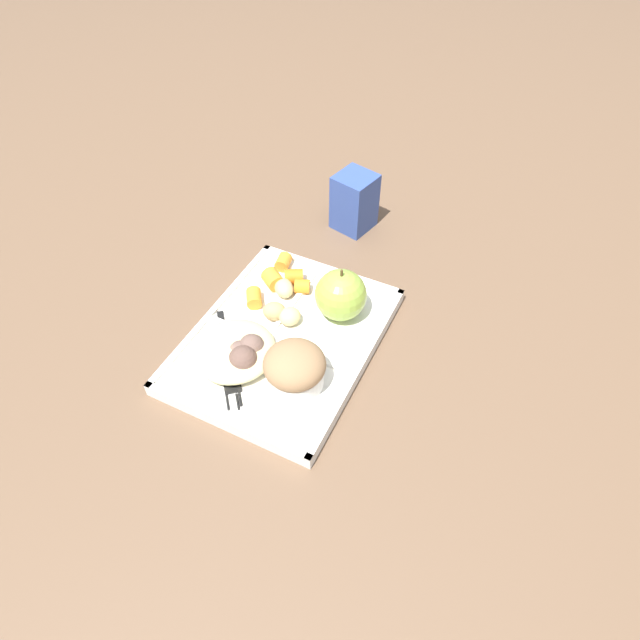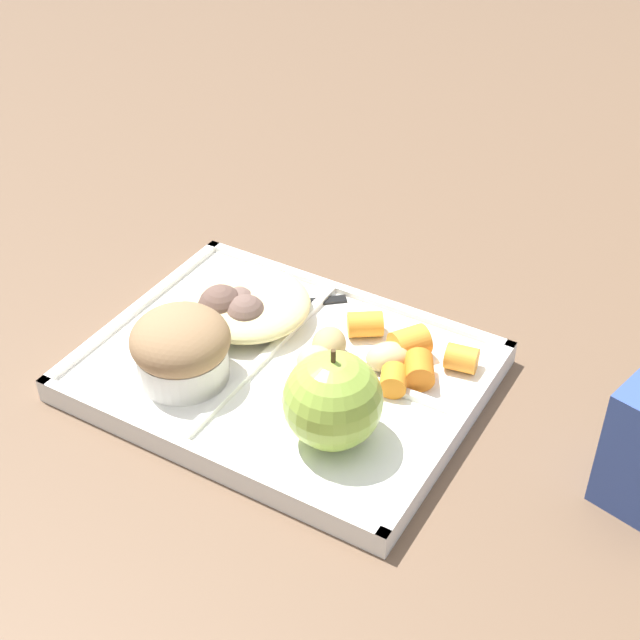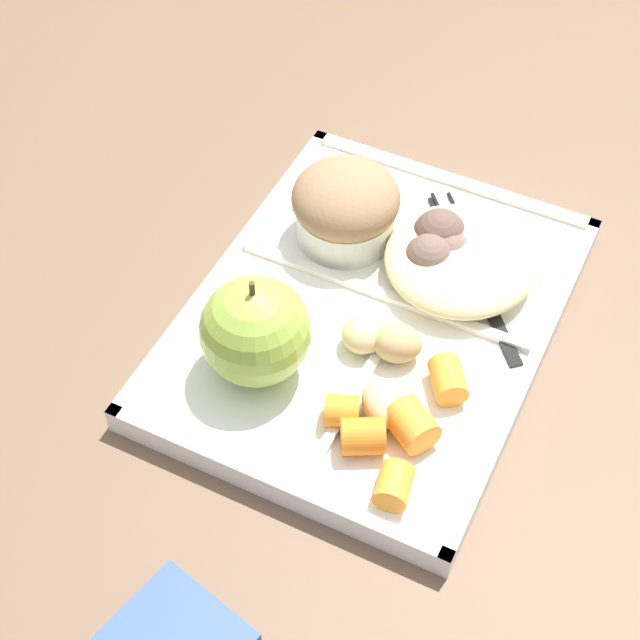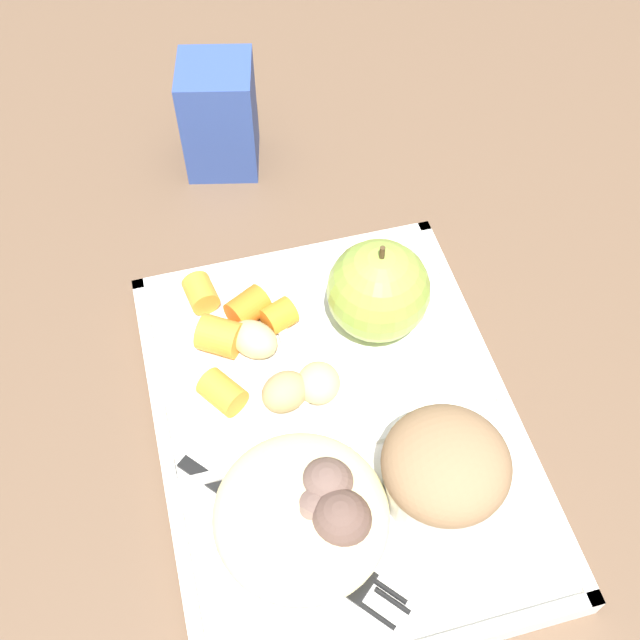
{
  "view_description": "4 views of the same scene",
  "coord_description": "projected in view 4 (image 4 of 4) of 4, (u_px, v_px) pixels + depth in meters",
  "views": [
    {
      "loc": [
        0.41,
        0.26,
        0.57
      ],
      "look_at": [
        -0.0,
        0.05,
        0.07
      ],
      "focal_mm": 30.61,
      "sensor_mm": 36.0,
      "label": 1
    },
    {
      "loc": [
        -0.31,
        0.47,
        0.49
      ],
      "look_at": [
        -0.04,
        0.0,
        0.08
      ],
      "focal_mm": 52.02,
      "sensor_mm": 36.0,
      "label": 2
    },
    {
      "loc": [
        -0.41,
        -0.16,
        0.54
      ],
      "look_at": [
        -0.05,
        0.01,
        0.06
      ],
      "focal_mm": 56.65,
      "sensor_mm": 36.0,
      "label": 3
    },
    {
      "loc": [
        0.23,
        -0.07,
        0.47
      ],
      "look_at": [
        -0.05,
        0.0,
        0.07
      ],
      "focal_mm": 43.7,
      "sensor_mm": 36.0,
      "label": 4
    }
  ],
  "objects": [
    {
      "name": "carrot_slice_near_corner",
      "position": [
        201.0,
        293.0,
        0.56
      ],
      "size": [
        0.03,
        0.02,
        0.02
      ],
      "primitive_type": "cylinder",
      "rotation": [
        0.0,
        1.57,
        0.17
      ],
      "color": "orange",
      "rests_on": "lunch_tray"
    },
    {
      "name": "meatball_front",
      "position": [
        310.0,
        518.0,
        0.46
      ],
      "size": [
        0.03,
        0.03,
        0.03
      ],
      "primitive_type": "sphere",
      "color": "#755B4C",
      "rests_on": "lunch_tray"
    },
    {
      "name": "plastic_fork",
      "position": [
        302.0,
        544.0,
        0.47
      ],
      "size": [
        0.14,
        0.12,
        0.0
      ],
      "color": "black",
      "rests_on": "lunch_tray"
    },
    {
      "name": "egg_noodle_pile",
      "position": [
        301.0,
        515.0,
        0.46
      ],
      "size": [
        0.11,
        0.11,
        0.03
      ],
      "primitive_type": "ellipsoid",
      "color": "beige",
      "rests_on": "lunch_tray"
    },
    {
      "name": "meatball_side",
      "position": [
        340.0,
        521.0,
        0.46
      ],
      "size": [
        0.04,
        0.04,
        0.04
      ],
      "primitive_type": "sphere",
      "color": "brown",
      "rests_on": "lunch_tray"
    },
    {
      "name": "potato_chunk_wedge",
      "position": [
        285.0,
        392.0,
        0.51
      ],
      "size": [
        0.04,
        0.04,
        0.03
      ],
      "primitive_type": "ellipsoid",
      "rotation": [
        0.0,
        0.0,
        3.5
      ],
      "color": "tan",
      "rests_on": "lunch_tray"
    },
    {
      "name": "carrot_slice_diagonal",
      "position": [
        222.0,
        392.0,
        0.52
      ],
      "size": [
        0.04,
        0.03,
        0.02
      ],
      "primitive_type": "cylinder",
      "rotation": [
        0.0,
        1.57,
        0.59
      ],
      "color": "orange",
      "rests_on": "lunch_tray"
    },
    {
      "name": "carrot_slice_tilted",
      "position": [
        248.0,
        308.0,
        0.55
      ],
      "size": [
        0.03,
        0.03,
        0.02
      ],
      "primitive_type": "cylinder",
      "rotation": [
        0.0,
        1.57,
        2.06
      ],
      "color": "orange",
      "rests_on": "lunch_tray"
    },
    {
      "name": "potato_chunk_golden",
      "position": [
        318.0,
        383.0,
        0.52
      ],
      "size": [
        0.04,
        0.04,
        0.02
      ],
      "primitive_type": "ellipsoid",
      "rotation": [
        0.0,
        0.0,
        4.43
      ],
      "color": "tan",
      "rests_on": "lunch_tray"
    },
    {
      "name": "ground",
      "position": [
        337.0,
        435.0,
        0.53
      ],
      "size": [
        6.0,
        6.0,
        0.0
      ],
      "primitive_type": "plane",
      "color": "brown"
    },
    {
      "name": "potato_chunk_corner",
      "position": [
        254.0,
        339.0,
        0.54
      ],
      "size": [
        0.04,
        0.04,
        0.02
      ],
      "primitive_type": "ellipsoid",
      "rotation": [
        0.0,
        0.0,
        2.33
      ],
      "color": "tan",
      "rests_on": "lunch_tray"
    },
    {
      "name": "green_apple",
      "position": [
        378.0,
        291.0,
        0.53
      ],
      "size": [
        0.07,
        0.07,
        0.08
      ],
      "color": "#93B742",
      "rests_on": "lunch_tray"
    },
    {
      "name": "carrot_slice_center",
      "position": [
        220.0,
        336.0,
        0.54
      ],
      "size": [
        0.04,
        0.04,
        0.03
      ],
      "primitive_type": "cylinder",
      "rotation": [
        0.0,
        1.57,
        0.99
      ],
      "color": "orange",
      "rests_on": "lunch_tray"
    },
    {
      "name": "meatball_center",
      "position": [
        314.0,
        511.0,
        0.46
      ],
      "size": [
        0.03,
        0.03,
        0.03
      ],
      "primitive_type": "sphere",
      "color": "brown",
      "rests_on": "lunch_tray"
    },
    {
      "name": "meatball_back",
      "position": [
        326.0,
        487.0,
        0.47
      ],
      "size": [
        0.04,
        0.04,
        0.04
      ],
      "primitive_type": "sphere",
      "color": "brown",
      "rests_on": "lunch_tray"
    },
    {
      "name": "bran_muffin",
      "position": [
        444.0,
        470.0,
        0.46
      ],
      "size": [
        0.08,
        0.08,
        0.06
      ],
      "color": "silver",
      "rests_on": "lunch_tray"
    },
    {
      "name": "lunch_tray",
      "position": [
        337.0,
        429.0,
        0.52
      ],
      "size": [
        0.3,
        0.23,
        0.02
      ],
      "color": "white",
      "rests_on": "ground"
    },
    {
      "name": "milk_carton",
      "position": [
        219.0,
        116.0,
        0.64
      ],
      "size": [
        0.07,
        0.07,
        0.1
      ],
      "primitive_type": "cube",
      "rotation": [
        0.0,
        0.0,
        -0.23
      ],
      "color": "#334C99",
      "rests_on": "ground"
    },
    {
      "name": "carrot_slice_large",
      "position": [
        279.0,
        316.0,
        0.55
      ],
      "size": [
        0.03,
        0.03,
        0.02
      ],
      "primitive_type": "cylinder",
      "rotation": [
        0.0,
        1.57,
        1.95
      ],
      "color": "orange",
      "rests_on": "lunch_tray"
    }
  ]
}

